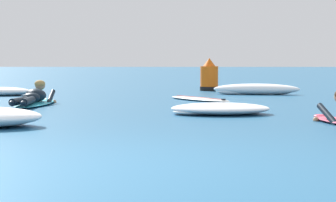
# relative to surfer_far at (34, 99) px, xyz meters

# --- Properties ---
(ground_plane) EXTENTS (120.00, 120.00, 0.00)m
(ground_plane) POSITION_rel_surfer_far_xyz_m (2.15, 2.75, -0.13)
(ground_plane) COLOR #235B84
(surfer_far) EXTENTS (0.61, 2.64, 0.54)m
(surfer_far) POSITION_rel_surfer_far_xyz_m (0.00, 0.00, 0.00)
(surfer_far) COLOR #2DB2D1
(surfer_far) RESTS_ON ground
(drifting_surfboard) EXTENTS (1.60, 2.11, 0.16)m
(drifting_surfboard) POSITION_rel_surfer_far_xyz_m (3.32, 1.65, -0.10)
(drifting_surfboard) COLOR white
(drifting_surfboard) RESTS_ON ground
(whitewater_front) EXTENTS (1.67, 1.20, 0.19)m
(whitewater_front) POSITION_rel_surfer_far_xyz_m (3.58, -1.94, -0.04)
(whitewater_front) COLOR white
(whitewater_front) RESTS_ON ground
(whitewater_mid_left) EXTENTS (2.27, 0.83, 0.29)m
(whitewater_mid_left) POSITION_rel_surfer_far_xyz_m (4.86, 4.10, 0.00)
(whitewater_mid_left) COLOR white
(whitewater_mid_left) RESTS_ON ground
(whitewater_back) EXTENTS (1.61, 0.99, 0.22)m
(whitewater_back) POSITION_rel_surfer_far_xyz_m (-1.64, 3.43, -0.03)
(whitewater_back) COLOR white
(whitewater_back) RESTS_ON ground
(channel_marker_buoy) EXTENTS (0.54, 0.54, 0.95)m
(channel_marker_buoy) POSITION_rel_surfer_far_xyz_m (3.71, 6.18, 0.24)
(channel_marker_buoy) COLOR #EA5B0F
(channel_marker_buoy) RESTS_ON ground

